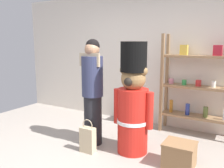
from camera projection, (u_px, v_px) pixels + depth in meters
name	position (u px, v px, depth m)	size (l,w,h in m)	color
back_wall	(151.00, 58.00, 4.68)	(6.40, 0.12, 2.60)	silver
merchandise_shelf	(198.00, 85.00, 4.10)	(1.25, 0.35, 1.76)	#93704C
teddy_bear_guard	(133.00, 102.00, 3.43)	(0.62, 0.46, 1.62)	red
person_shopper	(93.00, 90.00, 3.70)	(0.35, 0.33, 1.66)	black
shopping_bag	(88.00, 139.00, 3.51)	(0.23, 0.12, 0.51)	#C1AD89
display_crate	(179.00, 155.00, 3.10)	(0.40, 0.36, 0.33)	olive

